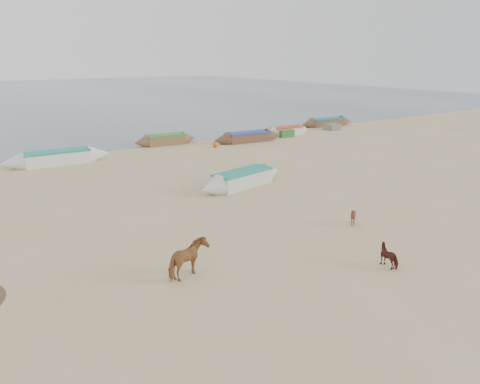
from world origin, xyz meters
name	(u,v)px	position (x,y,z in m)	size (l,w,h in m)	color
ground	(296,238)	(0.00, 0.00, 0.00)	(140.00, 140.00, 0.00)	tan
cow_adult	(188,259)	(-5.32, -0.61, 0.65)	(0.70, 1.54, 1.30)	brown
calf_front	(353,217)	(3.07, -0.30, 0.39)	(0.63, 0.71, 0.79)	maroon
calf_right	(390,256)	(0.97, -3.91, 0.40)	(0.79, 0.67, 0.79)	#4D1F19
near_canoe	(243,179)	(2.71, 7.62, 0.47)	(6.39, 1.27, 0.94)	silver
waterline_canoes	(114,149)	(-0.12, 20.49, 0.43)	(53.37, 4.85, 0.96)	brown
beach_clutter	(183,145)	(5.32, 19.63, 0.30)	(43.51, 4.40, 0.64)	#316E44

